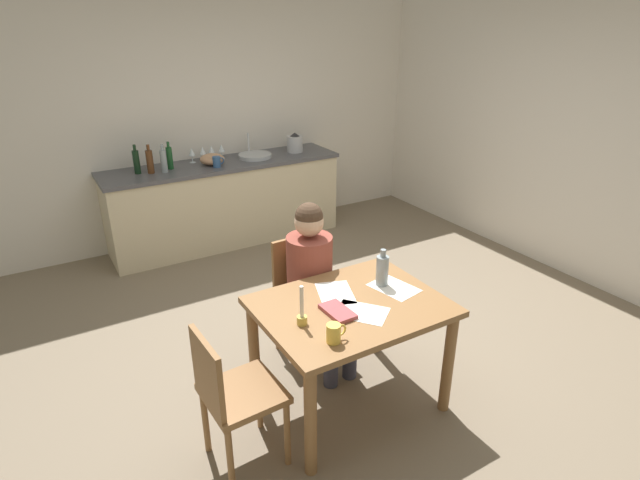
# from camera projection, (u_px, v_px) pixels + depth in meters

# --- Properties ---
(ground_plane) EXTENTS (5.20, 5.20, 0.04)m
(ground_plane) POSITION_uv_depth(u_px,v_px,m) (335.00, 341.00, 4.03)
(ground_plane) COLOR #7A6B56
(wall_back) EXTENTS (5.20, 0.12, 2.60)m
(wall_back) POSITION_uv_depth(u_px,v_px,m) (208.00, 119.00, 5.54)
(wall_back) COLOR silver
(wall_back) RESTS_ON ground
(wall_right) EXTENTS (0.12, 5.20, 2.60)m
(wall_right) POSITION_uv_depth(u_px,v_px,m) (575.00, 137.00, 4.72)
(wall_right) COLOR silver
(wall_right) RESTS_ON ground
(kitchen_counter) EXTENTS (2.52, 0.64, 0.90)m
(kitchen_counter) POSITION_uv_depth(u_px,v_px,m) (226.00, 202.00, 5.60)
(kitchen_counter) COLOR beige
(kitchen_counter) RESTS_ON ground
(dining_table) EXTENTS (1.10, 0.85, 0.74)m
(dining_table) POSITION_uv_depth(u_px,v_px,m) (350.00, 321.00, 3.12)
(dining_table) COLOR olive
(dining_table) RESTS_ON ground
(chair_at_table) EXTENTS (0.42, 0.42, 0.87)m
(chair_at_table) POSITION_uv_depth(u_px,v_px,m) (304.00, 291.00, 3.72)
(chair_at_table) COLOR olive
(chair_at_table) RESTS_ON ground
(person_seated) EXTENTS (0.34, 0.60, 1.19)m
(person_seated) POSITION_uv_depth(u_px,v_px,m) (315.00, 276.00, 3.53)
(person_seated) COLOR brown
(person_seated) RESTS_ON ground
(chair_side_empty) EXTENTS (0.42, 0.42, 0.87)m
(chair_side_empty) POSITION_uv_depth(u_px,v_px,m) (232.00, 393.00, 2.73)
(chair_side_empty) COLOR olive
(chair_side_empty) RESTS_ON ground
(coffee_mug) EXTENTS (0.12, 0.08, 0.11)m
(coffee_mug) POSITION_uv_depth(u_px,v_px,m) (334.00, 333.00, 2.70)
(coffee_mug) COLOR #F2CC4C
(coffee_mug) RESTS_ON dining_table
(candlestick) EXTENTS (0.06, 0.06, 0.24)m
(candlestick) POSITION_uv_depth(u_px,v_px,m) (302.00, 314.00, 2.85)
(candlestick) COLOR gold
(candlestick) RESTS_ON dining_table
(book_magazine) EXTENTS (0.14, 0.23, 0.03)m
(book_magazine) POSITION_uv_depth(u_px,v_px,m) (338.00, 312.00, 2.97)
(book_magazine) COLOR #A0484A
(book_magazine) RESTS_ON dining_table
(paper_letter) EXTENTS (0.30, 0.35, 0.00)m
(paper_letter) POSITION_uv_depth(u_px,v_px,m) (335.00, 293.00, 3.19)
(paper_letter) COLOR white
(paper_letter) RESTS_ON dining_table
(paper_bill) EXTENTS (0.27, 0.33, 0.00)m
(paper_bill) POSITION_uv_depth(u_px,v_px,m) (394.00, 288.00, 3.25)
(paper_bill) COLOR white
(paper_bill) RESTS_ON dining_table
(paper_envelope) EXTENTS (0.35, 0.36, 0.00)m
(paper_envelope) POSITION_uv_depth(u_px,v_px,m) (362.00, 312.00, 2.98)
(paper_envelope) COLOR white
(paper_envelope) RESTS_ON dining_table
(wine_bottle_on_table) EXTENTS (0.08, 0.08, 0.25)m
(wine_bottle_on_table) POSITION_uv_depth(u_px,v_px,m) (382.00, 270.00, 3.25)
(wine_bottle_on_table) COLOR #8C999E
(wine_bottle_on_table) RESTS_ON dining_table
(sink_unit) EXTENTS (0.36, 0.36, 0.24)m
(sink_unit) POSITION_uv_depth(u_px,v_px,m) (255.00, 155.00, 5.59)
(sink_unit) COLOR #B2B7BC
(sink_unit) RESTS_ON kitchen_counter
(bottle_oil) EXTENTS (0.06, 0.06, 0.29)m
(bottle_oil) POSITION_uv_depth(u_px,v_px,m) (136.00, 161.00, 4.99)
(bottle_oil) COLOR black
(bottle_oil) RESTS_ON kitchen_counter
(bottle_vinegar) EXTENTS (0.07, 0.07, 0.28)m
(bottle_vinegar) POSITION_uv_depth(u_px,v_px,m) (150.00, 161.00, 5.00)
(bottle_vinegar) COLOR #593319
(bottle_vinegar) RESTS_ON kitchen_counter
(bottle_wine_red) EXTENTS (0.06, 0.06, 0.28)m
(bottle_wine_red) POSITION_uv_depth(u_px,v_px,m) (164.00, 161.00, 5.03)
(bottle_wine_red) COLOR #8C999E
(bottle_wine_red) RESTS_ON kitchen_counter
(bottle_sauce) EXTENTS (0.06, 0.06, 0.28)m
(bottle_sauce) POSITION_uv_depth(u_px,v_px,m) (170.00, 157.00, 5.14)
(bottle_sauce) COLOR #194C23
(bottle_sauce) RESTS_ON kitchen_counter
(mixing_bowl) EXTENTS (0.25, 0.25, 0.11)m
(mixing_bowl) POSITION_uv_depth(u_px,v_px,m) (212.00, 159.00, 5.32)
(mixing_bowl) COLOR tan
(mixing_bowl) RESTS_ON kitchen_counter
(stovetop_kettle) EXTENTS (0.18, 0.18, 0.22)m
(stovetop_kettle) POSITION_uv_depth(u_px,v_px,m) (295.00, 143.00, 5.79)
(stovetop_kettle) COLOR #B7BABF
(stovetop_kettle) RESTS_ON kitchen_counter
(wine_glass_near_sink) EXTENTS (0.07, 0.07, 0.15)m
(wine_glass_near_sink) POSITION_uv_depth(u_px,v_px,m) (221.00, 149.00, 5.52)
(wine_glass_near_sink) COLOR silver
(wine_glass_near_sink) RESTS_ON kitchen_counter
(wine_glass_by_kettle) EXTENTS (0.07, 0.07, 0.15)m
(wine_glass_by_kettle) POSITION_uv_depth(u_px,v_px,m) (211.00, 150.00, 5.47)
(wine_glass_by_kettle) COLOR silver
(wine_glass_by_kettle) RESTS_ON kitchen_counter
(wine_glass_back_left) EXTENTS (0.07, 0.07, 0.15)m
(wine_glass_back_left) POSITION_uv_depth(u_px,v_px,m) (203.00, 151.00, 5.42)
(wine_glass_back_left) COLOR silver
(wine_glass_back_left) RESTS_ON kitchen_counter
(wine_glass_back_right) EXTENTS (0.07, 0.07, 0.15)m
(wine_glass_back_right) POSITION_uv_depth(u_px,v_px,m) (192.00, 152.00, 5.37)
(wine_glass_back_right) COLOR silver
(wine_glass_back_right) RESTS_ON kitchen_counter
(teacup_on_counter) EXTENTS (0.12, 0.08, 0.11)m
(teacup_on_counter) POSITION_uv_depth(u_px,v_px,m) (217.00, 162.00, 5.23)
(teacup_on_counter) COLOR #33598C
(teacup_on_counter) RESTS_ON kitchen_counter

